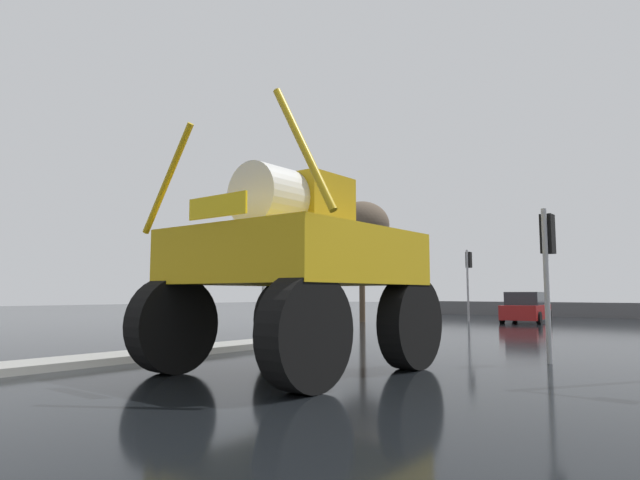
% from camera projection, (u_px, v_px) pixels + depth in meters
% --- Properties ---
extents(ground_plane, '(120.00, 120.00, 0.00)m').
position_uv_depth(ground_plane, '(498.00, 332.00, 20.05)').
color(ground_plane, black).
extents(median_island, '(1.15, 10.48, 0.15)m').
position_uv_depth(median_island, '(149.00, 354.00, 12.15)').
color(median_island, gray).
rests_on(median_island, ground).
extents(oversize_sprayer, '(4.57, 4.95, 4.62)m').
position_uv_depth(oversize_sprayer, '(295.00, 265.00, 10.20)').
color(oversize_sprayer, black).
rests_on(oversize_sprayer, ground).
extents(sedan_ahead, '(2.25, 4.27, 1.52)m').
position_uv_depth(sedan_ahead, '(526.00, 308.00, 26.98)').
color(sedan_ahead, maroon).
rests_on(sedan_ahead, ground).
extents(traffic_signal_near_left, '(0.24, 0.54, 3.46)m').
position_uv_depth(traffic_signal_near_left, '(268.00, 258.00, 16.60)').
color(traffic_signal_near_left, '#A8AAAF').
rests_on(traffic_signal_near_left, ground).
extents(traffic_signal_near_right, '(0.24, 0.54, 3.22)m').
position_uv_depth(traffic_signal_near_right, '(548.00, 251.00, 11.44)').
color(traffic_signal_near_right, '#A8AAAF').
rests_on(traffic_signal_near_right, ground).
extents(traffic_signal_far_left, '(0.24, 0.55, 3.75)m').
position_uv_depth(traffic_signal_far_left, '(469.00, 269.00, 28.63)').
color(traffic_signal_far_left, '#A8AAAF').
rests_on(traffic_signal_far_left, ground).
extents(bare_tree_left, '(2.86, 2.86, 6.20)m').
position_uv_depth(bare_tree_left, '(362.00, 226.00, 27.99)').
color(bare_tree_left, '#473828').
rests_on(bare_tree_left, ground).
extents(roadside_barrier, '(25.19, 0.24, 0.90)m').
position_uv_depth(roadside_barrier, '(596.00, 310.00, 32.58)').
color(roadside_barrier, '#59595B').
rests_on(roadside_barrier, ground).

